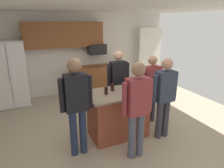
{
  "coord_description": "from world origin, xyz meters",
  "views": [
    {
      "loc": [
        -1.57,
        -3.61,
        2.34
      ],
      "look_at": [
        0.06,
        0.05,
        1.05
      ],
      "focal_mm": 31.68,
      "sensor_mm": 36.0,
      "label": 1
    }
  ],
  "objects_px": {
    "kitchen_island": "(118,114)",
    "person_guest_by_door": "(137,105)",
    "glass_short_whisky": "(112,87)",
    "glass_pilsner": "(106,91)",
    "person_host_foreground": "(165,94)",
    "person_guest_right": "(76,101)",
    "microwave_over_range": "(97,49)",
    "person_elder_center": "(151,85)",
    "mug_ceramic_white": "(139,90)",
    "person_guest_left": "(118,80)",
    "refrigerator": "(10,74)"
  },
  "relations": [
    {
      "from": "kitchen_island",
      "to": "person_guest_by_door",
      "type": "distance_m",
      "value": 0.92
    },
    {
      "from": "glass_short_whisky",
      "to": "glass_pilsner",
      "type": "bearing_deg",
      "value": -145.63
    },
    {
      "from": "person_host_foreground",
      "to": "person_guest_by_door",
      "type": "bearing_deg",
      "value": 50.43
    },
    {
      "from": "kitchen_island",
      "to": "glass_short_whisky",
      "type": "height_order",
      "value": "glass_short_whisky"
    },
    {
      "from": "person_guest_right",
      "to": "glass_short_whisky",
      "type": "relative_size",
      "value": 11.24
    },
    {
      "from": "glass_pilsner",
      "to": "kitchen_island",
      "type": "bearing_deg",
      "value": 1.93
    },
    {
      "from": "microwave_over_range",
      "to": "person_guest_right",
      "type": "height_order",
      "value": "person_guest_right"
    },
    {
      "from": "microwave_over_range",
      "to": "person_elder_center",
      "type": "height_order",
      "value": "same"
    },
    {
      "from": "person_guest_by_door",
      "to": "person_elder_center",
      "type": "xyz_separation_m",
      "value": [
        0.97,
        0.99,
        -0.08
      ]
    },
    {
      "from": "person_elder_center",
      "to": "person_guest_right",
      "type": "distance_m",
      "value": 1.94
    },
    {
      "from": "person_host_foreground",
      "to": "mug_ceramic_white",
      "type": "bearing_deg",
      "value": -6.41
    },
    {
      "from": "person_guest_left",
      "to": "person_elder_center",
      "type": "bearing_deg",
      "value": 75.9
    },
    {
      "from": "refrigerator",
      "to": "person_guest_right",
      "type": "xyz_separation_m",
      "value": [
        1.14,
        -2.92,
        0.12
      ]
    },
    {
      "from": "refrigerator",
      "to": "person_host_foreground",
      "type": "relative_size",
      "value": 1.1
    },
    {
      "from": "mug_ceramic_white",
      "to": "person_guest_right",
      "type": "bearing_deg",
      "value": -174.26
    },
    {
      "from": "person_guest_left",
      "to": "glass_pilsner",
      "type": "bearing_deg",
      "value": -14.08
    },
    {
      "from": "refrigerator",
      "to": "glass_pilsner",
      "type": "height_order",
      "value": "refrigerator"
    },
    {
      "from": "glass_pilsner",
      "to": "person_guest_by_door",
      "type": "bearing_deg",
      "value": -72.01
    },
    {
      "from": "person_guest_by_door",
      "to": "glass_pilsner",
      "type": "relative_size",
      "value": 11.5
    },
    {
      "from": "person_guest_by_door",
      "to": "glass_short_whisky",
      "type": "bearing_deg",
      "value": 4.61
    },
    {
      "from": "person_elder_center",
      "to": "glass_short_whisky",
      "type": "relative_size",
      "value": 10.15
    },
    {
      "from": "refrigerator",
      "to": "person_guest_right",
      "type": "distance_m",
      "value": 3.13
    },
    {
      "from": "microwave_over_range",
      "to": "glass_short_whisky",
      "type": "distance_m",
      "value": 2.73
    },
    {
      "from": "kitchen_island",
      "to": "glass_short_whisky",
      "type": "relative_size",
      "value": 8.08
    },
    {
      "from": "person_guest_right",
      "to": "glass_short_whisky",
      "type": "bearing_deg",
      "value": 8.42
    },
    {
      "from": "person_elder_center",
      "to": "glass_pilsner",
      "type": "distance_m",
      "value": 1.24
    },
    {
      "from": "person_guest_right",
      "to": "person_guest_left",
      "type": "relative_size",
      "value": 1.06
    },
    {
      "from": "person_guest_left",
      "to": "glass_pilsner",
      "type": "height_order",
      "value": "person_guest_left"
    },
    {
      "from": "kitchen_island",
      "to": "person_guest_by_door",
      "type": "xyz_separation_m",
      "value": [
        -0.02,
        -0.77,
        0.51
      ]
    },
    {
      "from": "glass_short_whisky",
      "to": "person_host_foreground",
      "type": "bearing_deg",
      "value": -32.96
    },
    {
      "from": "person_guest_left",
      "to": "mug_ceramic_white",
      "type": "xyz_separation_m",
      "value": [
        0.04,
        -0.87,
        0.04
      ]
    },
    {
      "from": "microwave_over_range",
      "to": "person_host_foreground",
      "type": "distance_m",
      "value": 3.24
    },
    {
      "from": "refrigerator",
      "to": "kitchen_island",
      "type": "bearing_deg",
      "value": -52.0
    },
    {
      "from": "refrigerator",
      "to": "glass_short_whisky",
      "type": "bearing_deg",
      "value": -51.62
    },
    {
      "from": "kitchen_island",
      "to": "glass_pilsner",
      "type": "xyz_separation_m",
      "value": [
        -0.26,
        -0.01,
        0.55
      ]
    },
    {
      "from": "microwave_over_range",
      "to": "glass_pilsner",
      "type": "distance_m",
      "value": 2.9
    },
    {
      "from": "glass_pilsner",
      "to": "glass_short_whisky",
      "type": "distance_m",
      "value": 0.23
    },
    {
      "from": "kitchen_island",
      "to": "refrigerator",
      "type": "bearing_deg",
      "value": 128.0
    },
    {
      "from": "glass_short_whisky",
      "to": "person_elder_center",
      "type": "bearing_deg",
      "value": 5.19
    },
    {
      "from": "kitchen_island",
      "to": "glass_pilsner",
      "type": "distance_m",
      "value": 0.61
    },
    {
      "from": "person_host_foreground",
      "to": "glass_short_whisky",
      "type": "distance_m",
      "value": 1.05
    },
    {
      "from": "person_elder_center",
      "to": "person_guest_right",
      "type": "height_order",
      "value": "person_guest_right"
    },
    {
      "from": "person_host_foreground",
      "to": "refrigerator",
      "type": "bearing_deg",
      "value": -18.16
    },
    {
      "from": "glass_short_whisky",
      "to": "person_guest_by_door",
      "type": "bearing_deg",
      "value": -86.51
    },
    {
      "from": "mug_ceramic_white",
      "to": "microwave_over_range",
      "type": "bearing_deg",
      "value": 87.06
    },
    {
      "from": "person_host_foreground",
      "to": "glass_pilsner",
      "type": "xyz_separation_m",
      "value": [
        -1.07,
        0.44,
        0.07
      ]
    },
    {
      "from": "mug_ceramic_white",
      "to": "person_guest_by_door",
      "type": "bearing_deg",
      "value": -123.51
    },
    {
      "from": "refrigerator",
      "to": "glass_short_whisky",
      "type": "distance_m",
      "value": 3.2
    },
    {
      "from": "person_guest_left",
      "to": "person_host_foreground",
      "type": "height_order",
      "value": "person_guest_left"
    },
    {
      "from": "kitchen_island",
      "to": "glass_short_whisky",
      "type": "bearing_deg",
      "value": 119.48
    }
  ]
}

